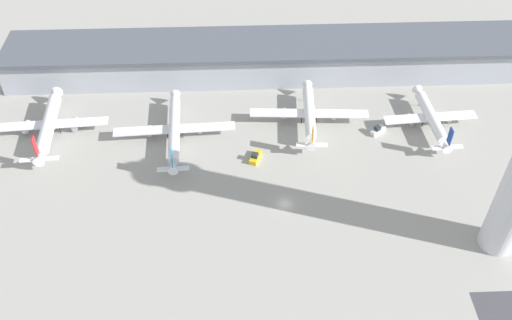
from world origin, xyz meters
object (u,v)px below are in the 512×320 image
(airplane_gate_alpha, at_px, (49,125))
(service_truck_fuel, at_px, (255,157))
(airplane_gate_charlie, at_px, (309,114))
(service_truck_catering, at_px, (378,130))
(airplane_gate_delta, at_px, (431,118))
(airplane_gate_bravo, at_px, (174,130))

(airplane_gate_alpha, distance_m, service_truck_fuel, 72.76)
(airplane_gate_charlie, relative_size, service_truck_catering, 7.03)
(airplane_gate_charlie, distance_m, service_truck_catering, 24.68)
(airplane_gate_charlie, xyz_separation_m, service_truck_fuel, (-19.83, -17.85, -3.43))
(service_truck_catering, bearing_deg, service_truck_fuel, -164.84)
(airplane_gate_delta, bearing_deg, airplane_gate_bravo, -178.20)
(service_truck_fuel, bearing_deg, airplane_gate_delta, 13.06)
(service_truck_catering, distance_m, service_truck_fuel, 45.08)
(airplane_gate_bravo, xyz_separation_m, service_truck_fuel, (27.39, -11.68, -2.92))
(airplane_gate_bravo, relative_size, service_truck_fuel, 6.12)
(service_truck_fuel, bearing_deg, airplane_gate_alpha, 167.51)
(service_truck_catering, bearing_deg, airplane_gate_delta, 8.12)
(airplane_gate_charlie, bearing_deg, airplane_gate_bravo, -172.55)
(airplane_gate_bravo, bearing_deg, airplane_gate_charlie, 7.45)
(airplane_gate_alpha, relative_size, airplane_gate_charlie, 0.95)
(airplane_gate_alpha, height_order, service_truck_catering, airplane_gate_alpha)
(airplane_gate_bravo, distance_m, airplane_gate_delta, 89.97)
(airplane_gate_charlie, relative_size, service_truck_fuel, 6.13)
(airplane_gate_alpha, height_order, airplane_gate_delta, airplane_gate_alpha)
(airplane_gate_charlie, height_order, service_truck_catering, airplane_gate_charlie)
(service_truck_fuel, bearing_deg, airplane_gate_bravo, 156.91)
(airplane_gate_delta, xyz_separation_m, service_truck_fuel, (-62.53, -14.51, -2.99))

